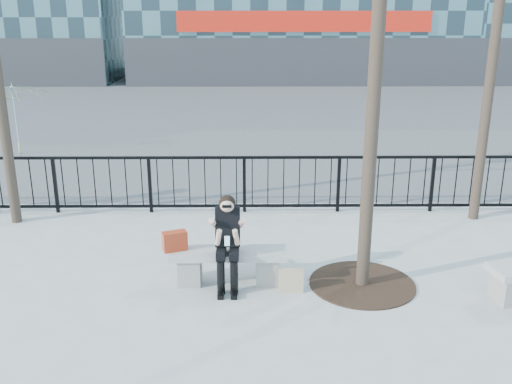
{
  "coord_description": "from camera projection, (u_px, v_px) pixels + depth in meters",
  "views": [
    {
      "loc": [
        0.32,
        -7.4,
        3.72
      ],
      "look_at": [
        0.4,
        0.8,
        1.1
      ],
      "focal_mm": 40.0,
      "sensor_mm": 36.0,
      "label": 1
    }
  ],
  "objects": [
    {
      "name": "ground",
      "position": [
        229.0,
        282.0,
        8.18
      ],
      "size": [
        120.0,
        120.0,
        0.0
      ],
      "primitive_type": "plane",
      "color": "#989793",
      "rests_on": "ground"
    },
    {
      "name": "street_surface",
      "position": [
        242.0,
        109.0,
        22.47
      ],
      "size": [
        60.0,
        23.0,
        0.01
      ],
      "primitive_type": "cube",
      "color": "#474747",
      "rests_on": "ground"
    },
    {
      "name": "railing",
      "position": [
        234.0,
        184.0,
        10.87
      ],
      "size": [
        14.0,
        0.06,
        1.1
      ],
      "color": "black",
      "rests_on": "ground"
    },
    {
      "name": "tree_grate",
      "position": [
        362.0,
        284.0,
        8.1
      ],
      "size": [
        1.5,
        1.5,
        0.02
      ],
      "primitive_type": "cylinder",
      "color": "black",
      "rests_on": "ground"
    },
    {
      "name": "bench_main",
      "position": [
        228.0,
        263.0,
        8.09
      ],
      "size": [
        1.65,
        0.46,
        0.49
      ],
      "color": "gray",
      "rests_on": "ground"
    },
    {
      "name": "seated_woman",
      "position": [
        228.0,
        243.0,
        7.82
      ],
      "size": [
        0.5,
        0.64,
        1.34
      ],
      "color": "black",
      "rests_on": "ground"
    },
    {
      "name": "handbag",
      "position": [
        175.0,
        241.0,
        8.0
      ],
      "size": [
        0.37,
        0.27,
        0.28
      ],
      "primitive_type": "cube",
      "rotation": [
        0.0,
        0.0,
        0.37
      ],
      "color": "#A52D14",
      "rests_on": "bench_main"
    },
    {
      "name": "shopping_bag",
      "position": [
        291.0,
        280.0,
        7.87
      ],
      "size": [
        0.34,
        0.13,
        0.32
      ],
      "primitive_type": "cube",
      "rotation": [
        0.0,
        0.0,
        -0.01
      ],
      "color": "beige",
      "rests_on": "ground"
    },
    {
      "name": "vendor_umbrella",
      "position": [
        15.0,
        119.0,
        15.1
      ],
      "size": [
        2.1,
        2.15,
        1.93
      ],
      "primitive_type": "imported",
      "rotation": [
        0.0,
        0.0,
        0.0
      ],
      "color": "yellow",
      "rests_on": "ground"
    }
  ]
}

